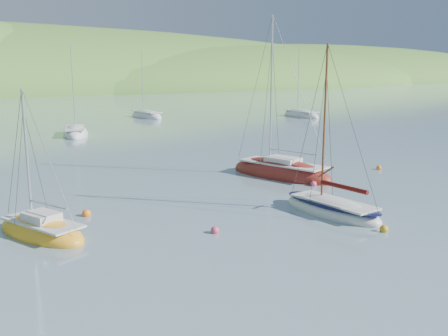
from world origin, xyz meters
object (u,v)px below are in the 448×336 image
sailboat_yellow (41,231)px  distant_sloop_a (76,134)px  daysailer_white (332,209)px  distant_sloop_b (146,116)px  sloop_red (281,173)px  distant_sloop_d (301,116)px

sailboat_yellow → distant_sloop_a: size_ratio=0.67×
sailboat_yellow → daysailer_white: bearing=-40.3°
distant_sloop_b → daysailer_white: bearing=-108.5°
sloop_red → distant_sloop_d: (30.13, 31.22, -0.04)m
sloop_red → distant_sloop_d: size_ratio=1.08×
distant_sloop_a → distant_sloop_b: 20.66m
sloop_red → distant_sloop_b: 44.49m
distant_sloop_a → distant_sloop_d: bearing=21.4°
sloop_red → distant_sloop_a: bearing=85.6°
sailboat_yellow → distant_sloop_d: bearing=15.5°
distant_sloop_a → distant_sloop_d: 35.68m
sailboat_yellow → distant_sloop_b: bearing=39.3°
daysailer_white → distant_sloop_a: bearing=89.2°
daysailer_white → distant_sloop_d: bearing=45.9°
distant_sloop_a → sloop_red: bearing=-60.9°
daysailer_white → sloop_red: bearing=63.4°
daysailer_white → distant_sloop_a: size_ratio=0.86×
daysailer_white → sailboat_yellow: daysailer_white is taller
daysailer_white → sailboat_yellow: size_ratio=1.29×
sloop_red → sailboat_yellow: size_ratio=1.64×
daysailer_white → distant_sloop_d: (33.71, 39.68, -0.03)m
sloop_red → distant_sloop_a: 29.95m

